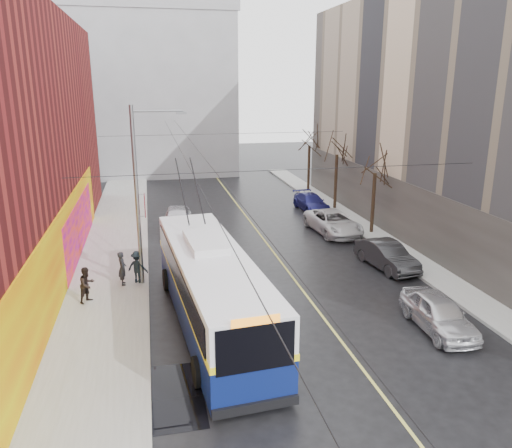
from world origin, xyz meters
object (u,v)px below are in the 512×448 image
Objects in this scene: following_car at (177,218)px; pedestrian_b at (87,285)px; parked_car_c at (333,222)px; trolleybus at (211,286)px; parked_car_a at (439,313)px; parked_car_d at (311,202)px; tree_near at (376,162)px; parked_car_b at (387,255)px; pedestrian_c at (138,267)px; pedestrian_a at (122,268)px; streetlight_pole at (140,193)px; tree_far at (310,137)px; tree_mid at (337,145)px.

pedestrian_b reaches higher than following_car.
pedestrian_b reaches higher than parked_car_c.
trolleybus is 6.30m from pedestrian_b.
parked_car_d is (1.20, 20.50, -0.08)m from parked_car_a.
trolleybus is at bearing -82.19° from following_car.
tree_near is 1.43× the size of parked_car_b.
parked_car_d is at bearing -108.99° from pedestrian_c.
pedestrian_c is (0.74, 0.13, -0.03)m from pedestrian_a.
pedestrian_b is (-2.62, -1.78, -3.85)m from streetlight_pole.
following_car is (-12.91, -10.24, -4.32)m from tree_far.
tree_near is at bearing -21.24° from parked_car_c.
pedestrian_b is 1.01× the size of pedestrian_c.
tree_near is 1.40× the size of parked_car_d.
tree_far is 1.50× the size of parked_car_a.
trolleybus is 15.32m from parked_car_c.
pedestrian_c is at bearing 150.84° from parked_car_a.
parked_car_d is (10.36, 18.03, -1.07)m from trolleybus.
tree_far is (15.14, 20.00, 0.30)m from streetlight_pole.
tree_near is at bearing 64.31° from parked_car_b.
streetlight_pole is 1.65× the size of parked_car_c.
tree_mid is 1.49× the size of parked_car_b.
tree_far is 17.04m from following_car.
parked_car_b is 13.51m from pedestrian_c.
parked_car_b is at bearing -1.14° from streetlight_pole.
tree_far is 1.47× the size of parked_car_b.
parked_car_d is 11.41m from following_car.
parked_car_b is 14.25m from pedestrian_a.
tree_mid is at bearing 83.46° from parked_car_a.
parked_car_a is 14.17m from parked_car_c.
parked_car_d is at bearing 105.76° from tree_near.
parked_car_d is at bearing 89.02° from parked_car_a.
tree_near is 14.42m from parked_car_a.
tree_mid is 1.46× the size of parked_car_d.
streetlight_pole is 3.88m from pedestrian_c.
parked_car_a reaches higher than parked_car_b.
pedestrian_c is at bearing -86.98° from pedestrian_a.
tree_mid is 3.99× the size of pedestrian_c.
tree_mid is 21.23m from pedestrian_a.
pedestrian_a is 0.76m from pedestrian_c.
streetlight_pole is at bearing -14.52° from pedestrian_b.
streetlight_pole reaches higher than parked_car_c.
trolleybus is at bearing -123.56° from parked_car_d.
following_car is at bearing 121.86° from parked_car_a.
tree_mid is 14.03m from following_car.
parked_car_b is 7.02m from parked_car_c.
pedestrian_b is (-15.76, -1.52, 0.26)m from parked_car_b.
parked_car_b is 14.81m from following_car.
parked_car_d is 2.70× the size of pedestrian_b.
parked_car_b is at bearing -36.88° from following_car.
following_car is (-10.41, 3.01, 0.07)m from parked_car_c.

